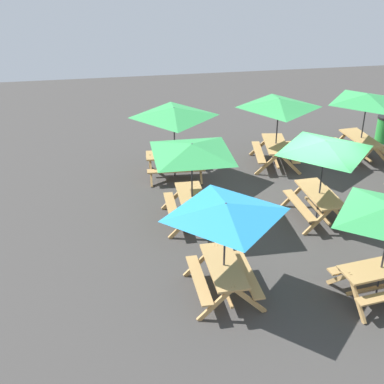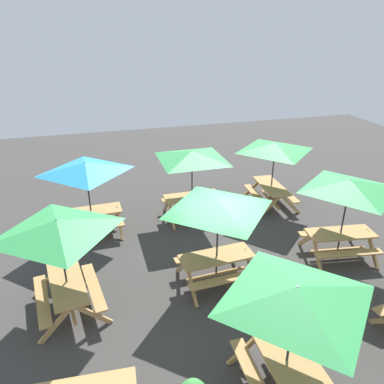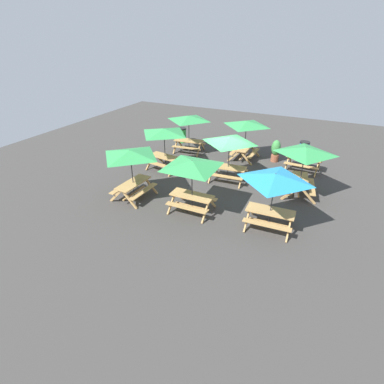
{
  "view_description": "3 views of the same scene",
  "coord_description": "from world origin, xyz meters",
  "views": [
    {
      "loc": [
        -12.34,
        5.41,
        7.57
      ],
      "look_at": [
        0.16,
        3.35,
        0.9
      ],
      "focal_mm": 50.0,
      "sensor_mm": 36.0,
      "label": 1
    },
    {
      "loc": [
        -2.87,
        -7.28,
        5.92
      ],
      "look_at": [
        0.16,
        3.35,
        0.9
      ],
      "focal_mm": 35.0,
      "sensor_mm": 36.0,
      "label": 2
    },
    {
      "loc": [
        -4.51,
        13.18,
        6.72
      ],
      "look_at": [
        0.16,
        3.35,
        0.9
      ],
      "focal_mm": 28.0,
      "sensor_mm": 36.0,
      "label": 3
    }
  ],
  "objects": [
    {
      "name": "trash_bin_green",
      "position": [
        4.68,
        -4.55,
        0.49
      ],
      "size": [
        0.59,
        0.59,
        0.98
      ],
      "color": "green",
      "rests_on": "ground"
    },
    {
      "name": "picnic_table_0",
      "position": [
        3.4,
        -3.01,
        1.99
      ],
      "size": [
        2.18,
        2.18,
        2.34
      ],
      "rotation": [
        0.0,
        0.0,
        0.1
      ],
      "color": "tan",
      "rests_on": "ground"
    },
    {
      "name": "picnic_table_2",
      "position": [
        0.16,
        3.35,
        1.99
      ],
      "size": [
        2.83,
        2.83,
        2.34
      ],
      "rotation": [
        0.0,
        0.0,
        0.0
      ],
      "color": "tan",
      "rests_on": "ground"
    },
    {
      "name": "ground_plane",
      "position": [
        0.0,
        0.0,
        0.0
      ],
      "size": [
        30.03,
        30.03,
        0.0
      ],
      "primitive_type": "plane",
      "color": "#3D3A38",
      "rests_on": "ground"
    },
    {
      "name": "picnic_table_7",
      "position": [
        -3.69,
        -0.17,
        1.99
      ],
      "size": [
        2.28,
        2.28,
        2.34
      ],
      "rotation": [
        0.0,
        0.0,
        1.72
      ],
      "color": "tan",
      "rests_on": "ground"
    },
    {
      "name": "picnic_table_3",
      "position": [
        3.06,
        3.43,
        1.99
      ],
      "size": [
        2.11,
        2.11,
        2.34
      ],
      "rotation": [
        0.0,
        0.0,
        1.51
      ],
      "color": "tan",
      "rests_on": "ground"
    },
    {
      "name": "picnic_table_8",
      "position": [
        -3.49,
        -3.14,
        0.56
      ],
      "size": [
        1.89,
        1.64,
        0.81
      ],
      "rotation": [
        0.0,
        0.0,
        -0.07
      ],
      "color": "tan",
      "rests_on": "ground"
    },
    {
      "name": "picnic_table_6",
      "position": [
        -3.05,
        3.18,
        1.99
      ],
      "size": [
        2.06,
        2.06,
        2.34
      ],
      "rotation": [
        0.0,
        0.0,
        0.03
      ],
      "color": "tan",
      "rests_on": "ground"
    },
    {
      "name": "potted_plant_0",
      "position": [
        -1.84,
        -3.74,
        0.69
      ],
      "size": [
        0.52,
        0.52,
        1.29
      ],
      "color": "#935138",
      "rests_on": "ground"
    },
    {
      "name": "picnic_table_4",
      "position": [
        -0.2,
        -0.12,
        1.99
      ],
      "size": [
        2.13,
        2.13,
        2.34
      ],
      "rotation": [
        0.0,
        0.0,
        0.07
      ],
      "color": "tan",
      "rests_on": "ground"
    },
    {
      "name": "picnic_table_5",
      "position": [
        3.38,
        0.0,
        1.99
      ],
      "size": [
        2.27,
        2.27,
        2.34
      ],
      "rotation": [
        0.0,
        0.0,
        -0.14
      ],
      "color": "tan",
      "rests_on": "ground"
    },
    {
      "name": "picnic_table_1",
      "position": [
        -0.09,
        -3.35,
        1.99
      ],
      "size": [
        2.06,
        2.06,
        2.34
      ],
      "rotation": [
        0.0,
        0.0,
        1.54
      ],
      "color": "tan",
      "rests_on": "ground"
    },
    {
      "name": "trash_bin_blue",
      "position": [
        -3.25,
        -5.14,
        0.49
      ],
      "size": [
        0.59,
        0.59,
        0.98
      ],
      "color": "blue",
      "rests_on": "ground"
    }
  ]
}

